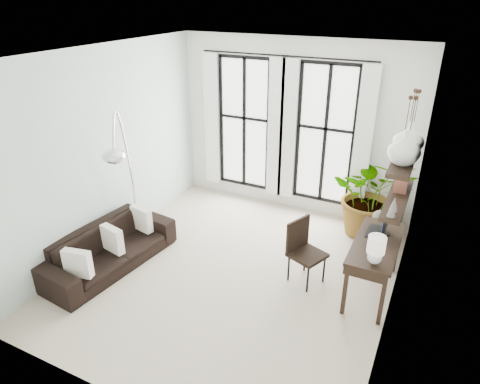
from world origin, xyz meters
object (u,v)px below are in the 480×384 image
Objects in this scene: plant at (371,195)px; arc_lamp at (121,147)px; desk at (375,248)px; buddha at (376,235)px; desk_chair at (303,247)px; sofa at (109,248)px.

arc_lamp is at bearing -144.53° from plant.
desk is 1.17m from buddha.
desk_chair is (-0.97, -0.10, -0.21)m from desk.
plant is 1.91× the size of buddha.
desk_chair is at bearing 11.93° from arc_lamp.
desk_chair reaches higher than sofa.
buddha is (3.52, 1.75, -1.51)m from arc_lamp.
desk is at bearing 28.02° from desk_chair.
desk_chair is (-0.61, -1.77, -0.19)m from plant.
plant reaches higher than buddha.
desk is at bearing -67.44° from sofa.
desk_chair is (2.77, 0.99, 0.23)m from sofa.
sofa is 4.39m from plant.
buddha is at bearing -52.69° from sofa.
desk is at bearing 10.30° from arc_lamp.
plant reaches higher than sofa.
plant is 1.54× the size of desk_chair.
sofa is 4.23m from buddha.
arc_lamp reaches higher than plant.
plant is at bearing 112.56° from buddha.
plant is 0.76m from buddha.
sofa is at bearing -149.03° from buddha.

